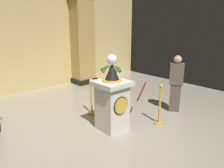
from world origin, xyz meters
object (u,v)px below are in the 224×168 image
object	(u,v)px
pedestal_clock	(112,100)
stanchion_near	(159,110)
stanchion_far	(91,102)
potted_palm_right	(111,87)
bystander_guest	(176,83)

from	to	relation	value
pedestal_clock	stanchion_near	size ratio (longest dim) A/B	1.73
stanchion_far	potted_palm_right	size ratio (longest dim) A/B	0.84
stanchion_far	pedestal_clock	bearing A→B (deg)	-98.80
stanchion_near	pedestal_clock	bearing A→B (deg)	152.05
pedestal_clock	stanchion_far	distance (m)	1.10
pedestal_clock	bystander_guest	distance (m)	2.06
stanchion_near	potted_palm_right	world-z (taller)	potted_palm_right
pedestal_clock	bystander_guest	size ratio (longest dim) A/B	1.11
stanchion_far	bystander_guest	size ratio (longest dim) A/B	0.63
bystander_guest	stanchion_far	bearing A→B (deg)	143.68
stanchion_near	potted_palm_right	bearing A→B (deg)	80.31
stanchion_near	stanchion_far	world-z (taller)	stanchion_near
stanchion_near	potted_palm_right	xyz separation A→B (m)	(0.38, 2.23, 0.00)
pedestal_clock	potted_palm_right	distance (m)	2.23
pedestal_clock	potted_palm_right	size ratio (longest dim) A/B	1.48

